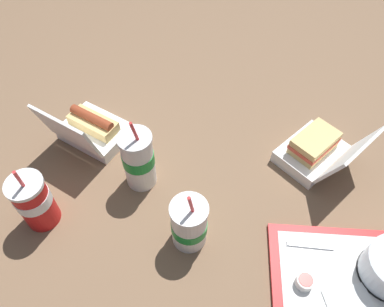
{
  "coord_description": "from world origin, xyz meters",
  "views": [
    {
      "loc": [
        0.14,
        -0.59,
        0.85
      ],
      "look_at": [
        -0.04,
        0.01,
        0.05
      ],
      "focal_mm": 35.0,
      "sensor_mm": 36.0,
      "label": 1
    }
  ],
  "objects_px": {
    "ketchup_cup": "(305,282)",
    "clamshell_hotdog_front": "(92,129)",
    "food_tray": "(353,281)",
    "soda_cup_left": "(138,159)",
    "plastic_fork": "(310,245)",
    "clamshell_sandwich_left": "(316,150)",
    "soda_cup_corner": "(189,224)",
    "soda_cup_center": "(34,201)"
  },
  "relations": [
    {
      "from": "food_tray",
      "to": "soda_cup_corner",
      "type": "xyz_separation_m",
      "value": [
        -0.39,
        -0.0,
        0.06
      ]
    },
    {
      "from": "food_tray",
      "to": "clamshell_hotdog_front",
      "type": "xyz_separation_m",
      "value": [
        -0.75,
        0.22,
        0.03
      ]
    },
    {
      "from": "ketchup_cup",
      "to": "soda_cup_center",
      "type": "relative_size",
      "value": 0.18
    },
    {
      "from": "clamshell_sandwich_left",
      "to": "soda_cup_left",
      "type": "relative_size",
      "value": 1.07
    },
    {
      "from": "plastic_fork",
      "to": "soda_cup_center",
      "type": "distance_m",
      "value": 0.67
    },
    {
      "from": "food_tray",
      "to": "soda_cup_center",
      "type": "bearing_deg",
      "value": -175.8
    },
    {
      "from": "food_tray",
      "to": "clamshell_sandwich_left",
      "type": "xyz_separation_m",
      "value": [
        -0.12,
        0.33,
        0.04
      ]
    },
    {
      "from": "clamshell_hotdog_front",
      "to": "soda_cup_corner",
      "type": "distance_m",
      "value": 0.43
    },
    {
      "from": "soda_cup_corner",
      "to": "plastic_fork",
      "type": "bearing_deg",
      "value": 11.25
    },
    {
      "from": "food_tray",
      "to": "soda_cup_center",
      "type": "distance_m",
      "value": 0.76
    },
    {
      "from": "ketchup_cup",
      "to": "soda_cup_left",
      "type": "xyz_separation_m",
      "value": [
        -0.45,
        0.17,
        0.07
      ]
    },
    {
      "from": "ketchup_cup",
      "to": "clamshell_sandwich_left",
      "type": "xyz_separation_m",
      "value": [
        -0.01,
        0.37,
        0.02
      ]
    },
    {
      "from": "food_tray",
      "to": "plastic_fork",
      "type": "xyz_separation_m",
      "value": [
        -0.1,
        0.05,
        0.01
      ]
    },
    {
      "from": "clamshell_hotdog_front",
      "to": "soda_cup_corner",
      "type": "bearing_deg",
      "value": -31.57
    },
    {
      "from": "ketchup_cup",
      "to": "soda_cup_left",
      "type": "distance_m",
      "value": 0.49
    },
    {
      "from": "soda_cup_center",
      "to": "soda_cup_corner",
      "type": "height_order",
      "value": "soda_cup_center"
    },
    {
      "from": "food_tray",
      "to": "plastic_fork",
      "type": "height_order",
      "value": "plastic_fork"
    },
    {
      "from": "food_tray",
      "to": "clamshell_hotdog_front",
      "type": "height_order",
      "value": "clamshell_hotdog_front"
    },
    {
      "from": "plastic_fork",
      "to": "clamshell_sandwich_left",
      "type": "xyz_separation_m",
      "value": [
        -0.02,
        0.27,
        0.03
      ]
    },
    {
      "from": "plastic_fork",
      "to": "clamshell_hotdog_front",
      "type": "bearing_deg",
      "value": 155.24
    },
    {
      "from": "ketchup_cup",
      "to": "plastic_fork",
      "type": "distance_m",
      "value": 0.1
    },
    {
      "from": "clamshell_sandwich_left",
      "to": "soda_cup_corner",
      "type": "xyz_separation_m",
      "value": [
        -0.26,
        -0.33,
        0.03
      ]
    },
    {
      "from": "ketchup_cup",
      "to": "clamshell_hotdog_front",
      "type": "xyz_separation_m",
      "value": [
        -0.64,
        0.26,
        0.01
      ]
    },
    {
      "from": "plastic_fork",
      "to": "ketchup_cup",
      "type": "bearing_deg",
      "value": -103.45
    },
    {
      "from": "clamshell_hotdog_front",
      "to": "soda_cup_left",
      "type": "relative_size",
      "value": 0.95
    },
    {
      "from": "clamshell_hotdog_front",
      "to": "clamshell_sandwich_left",
      "type": "distance_m",
      "value": 0.64
    },
    {
      "from": "soda_cup_corner",
      "to": "ketchup_cup",
      "type": "bearing_deg",
      "value": -7.9
    },
    {
      "from": "ketchup_cup",
      "to": "plastic_fork",
      "type": "bearing_deg",
      "value": 86.85
    },
    {
      "from": "clamshell_sandwich_left",
      "to": "soda_cup_center",
      "type": "xyz_separation_m",
      "value": [
        -0.63,
        -0.38,
        0.04
      ]
    },
    {
      "from": "ketchup_cup",
      "to": "clamshell_hotdog_front",
      "type": "height_order",
      "value": "clamshell_hotdog_front"
    },
    {
      "from": "plastic_fork",
      "to": "clamshell_sandwich_left",
      "type": "bearing_deg",
      "value": 83.88
    },
    {
      "from": "clamshell_hotdog_front",
      "to": "soda_cup_center",
      "type": "xyz_separation_m",
      "value": [
        -0.0,
        -0.28,
        0.04
      ]
    },
    {
      "from": "clamshell_hotdog_front",
      "to": "soda_cup_corner",
      "type": "height_order",
      "value": "soda_cup_corner"
    },
    {
      "from": "plastic_fork",
      "to": "clamshell_hotdog_front",
      "type": "height_order",
      "value": "clamshell_hotdog_front"
    },
    {
      "from": "clamshell_sandwich_left",
      "to": "soda_cup_left",
      "type": "height_order",
      "value": "soda_cup_left"
    },
    {
      "from": "ketchup_cup",
      "to": "soda_cup_corner",
      "type": "distance_m",
      "value": 0.29
    },
    {
      "from": "ketchup_cup",
      "to": "clamshell_hotdog_front",
      "type": "relative_size",
      "value": 0.18
    },
    {
      "from": "food_tray",
      "to": "clamshell_sandwich_left",
      "type": "relative_size",
      "value": 1.63
    },
    {
      "from": "soda_cup_left",
      "to": "plastic_fork",
      "type": "bearing_deg",
      "value": -8.7
    },
    {
      "from": "ketchup_cup",
      "to": "clamshell_sandwich_left",
      "type": "distance_m",
      "value": 0.37
    },
    {
      "from": "food_tray",
      "to": "soda_cup_left",
      "type": "distance_m",
      "value": 0.58
    },
    {
      "from": "clamshell_hotdog_front",
      "to": "soda_cup_left",
      "type": "distance_m",
      "value": 0.22
    }
  ]
}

